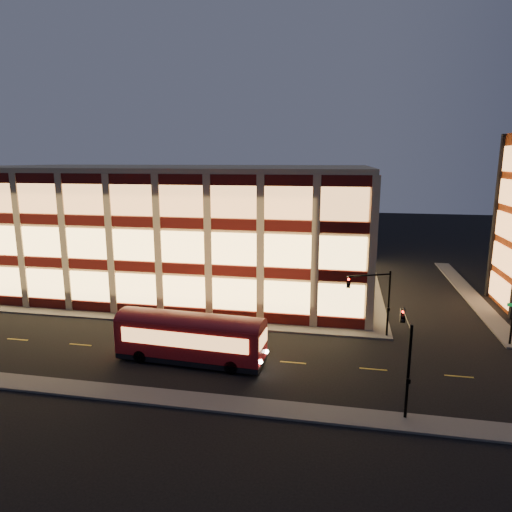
# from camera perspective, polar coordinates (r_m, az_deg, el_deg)

# --- Properties ---
(ground) EXTENTS (200.00, 200.00, 0.00)m
(ground) POSITION_cam_1_polar(r_m,az_deg,el_deg) (45.79, -14.97, -7.98)
(ground) COLOR black
(ground) RESTS_ON ground
(sidewalk_office_south) EXTENTS (54.00, 2.00, 0.15)m
(sidewalk_office_south) POSITION_cam_1_polar(r_m,az_deg,el_deg) (47.94, -17.70, -7.14)
(sidewalk_office_south) COLOR #514F4C
(sidewalk_office_south) RESTS_ON ground
(sidewalk_office_east) EXTENTS (2.00, 30.00, 0.15)m
(sidewalk_office_east) POSITION_cam_1_polar(r_m,az_deg,el_deg) (57.68, 14.20, -3.72)
(sidewalk_office_east) COLOR #514F4C
(sidewalk_office_east) RESTS_ON ground
(sidewalk_tower_west) EXTENTS (2.00, 30.00, 0.15)m
(sidewalk_tower_west) POSITION_cam_1_polar(r_m,az_deg,el_deg) (59.38, 24.88, -4.04)
(sidewalk_tower_west) COLOR #514F4C
(sidewalk_tower_west) RESTS_ON ground
(sidewalk_near) EXTENTS (100.00, 2.00, 0.15)m
(sidewalk_near) POSITION_cam_1_polar(r_m,az_deg,el_deg) (35.52, -24.40, -14.55)
(sidewalk_near) COLOR #514F4C
(sidewalk_near) RESTS_ON ground
(office_building) EXTENTS (50.45, 30.45, 14.50)m
(office_building) POSITION_cam_1_polar(r_m,az_deg,el_deg) (60.32, -10.85, 4.07)
(office_building) COLOR tan
(office_building) RESTS_ON ground
(traffic_signal_far) EXTENTS (3.79, 1.87, 6.00)m
(traffic_signal_far) POSITION_cam_1_polar(r_m,az_deg,el_deg) (40.44, 14.56, -4.49)
(traffic_signal_far) COLOR black
(traffic_signal_far) RESTS_ON ground
(traffic_signal_near) EXTENTS (0.32, 4.45, 6.00)m
(traffic_signal_near) POSITION_cam_1_polar(r_m,az_deg,el_deg) (29.95, 18.29, -10.56)
(traffic_signal_near) COLOR black
(traffic_signal_near) RESTS_ON ground
(trolley_bus) EXTENTS (11.58, 3.60, 3.87)m
(trolley_bus) POSITION_cam_1_polar(r_m,az_deg,el_deg) (35.75, -8.18, -9.74)
(trolley_bus) COLOR maroon
(trolley_bus) RESTS_ON ground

